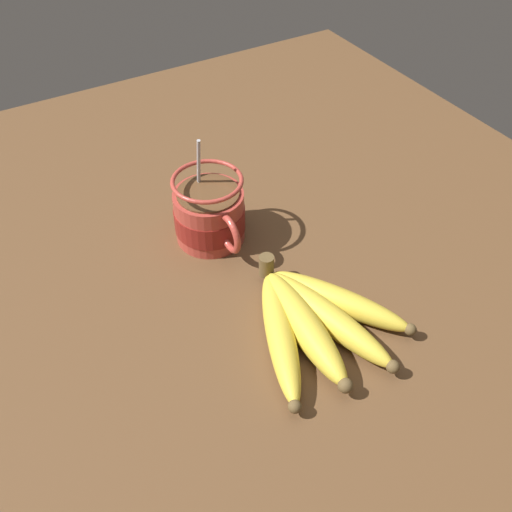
% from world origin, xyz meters
% --- Properties ---
extents(table, '(1.19, 1.19, 0.03)m').
position_xyz_m(table, '(0.00, 0.00, 0.01)').
color(table, brown).
rests_on(table, ground).
extents(coffee_mug, '(0.14, 0.10, 0.15)m').
position_xyz_m(coffee_mug, '(-0.07, 0.02, 0.07)').
color(coffee_mug, '#B23D33').
rests_on(coffee_mug, table).
extents(banana_bunch, '(0.22, 0.21, 0.04)m').
position_xyz_m(banana_bunch, '(0.14, 0.05, 0.04)').
color(banana_bunch, brown).
rests_on(banana_bunch, table).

